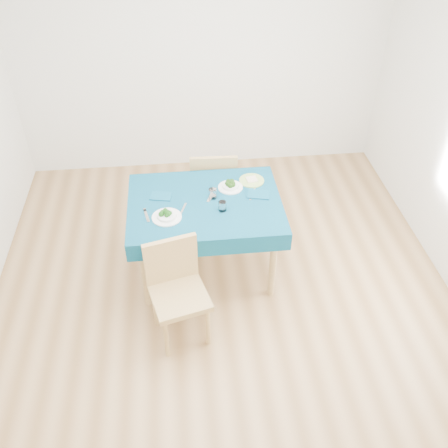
{
  "coord_description": "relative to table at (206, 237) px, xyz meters",
  "views": [
    {
      "loc": [
        -0.31,
        -2.91,
        3.25
      ],
      "look_at": [
        0.0,
        0.0,
        0.85
      ],
      "focal_mm": 40.0,
      "sensor_mm": 36.0,
      "label": 1
    }
  ],
  "objects": [
    {
      "name": "fork_near",
      "position": [
        -0.48,
        -0.13,
        0.38
      ],
      "size": [
        0.06,
        0.17,
        0.0
      ],
      "primitive_type": "cube",
      "rotation": [
        0.0,
        0.0,
        0.2
      ],
      "color": "silver",
      "rests_on": "table"
    },
    {
      "name": "bread_slice",
      "position": [
        0.44,
        0.27,
        0.4
      ],
      "size": [
        0.1,
        0.1,
        0.01
      ],
      "primitive_type": "cube",
      "rotation": [
        0.0,
        0.0,
        0.16
      ],
      "color": "beige",
      "rests_on": "side_plate"
    },
    {
      "name": "bowl_far",
      "position": [
        0.24,
        0.18,
        0.41
      ],
      "size": [
        0.21,
        0.21,
        0.07
      ],
      "primitive_type": null,
      "color": "white",
      "rests_on": "table"
    },
    {
      "name": "room_shell",
      "position": [
        0.12,
        -0.41,
        0.97
      ],
      "size": [
        4.02,
        4.52,
        2.73
      ],
      "color": "olive",
      "rests_on": "ground"
    },
    {
      "name": "napkin_near",
      "position": [
        -0.36,
        0.12,
        0.38
      ],
      "size": [
        0.2,
        0.16,
        0.01
      ],
      "primitive_type": "cube",
      "rotation": [
        0.0,
        0.0,
        -0.21
      ],
      "color": "navy",
      "rests_on": "table"
    },
    {
      "name": "napkin_far",
      "position": [
        0.46,
        0.06,
        0.38
      ],
      "size": [
        0.21,
        0.17,
        0.01
      ],
      "primitive_type": "cube",
      "rotation": [
        0.0,
        0.0,
        -0.26
      ],
      "color": "navy",
      "rests_on": "table"
    },
    {
      "name": "chair_far",
      "position": [
        0.13,
        0.75,
        0.17
      ],
      "size": [
        0.46,
        0.5,
        1.1
      ],
      "primitive_type": "cube",
      "rotation": [
        0.0,
        0.0,
        3.1
      ],
      "color": "#A9874F",
      "rests_on": "ground"
    },
    {
      "name": "knife_near",
      "position": [
        -0.2,
        -0.11,
        0.38
      ],
      "size": [
        0.1,
        0.23,
        0.0
      ],
      "primitive_type": "cube",
      "rotation": [
        0.0,
        0.0,
        -0.34
      ],
      "color": "silver",
      "rests_on": "table"
    },
    {
      "name": "side_plate",
      "position": [
        0.44,
        0.27,
        0.38
      ],
      "size": [
        0.22,
        0.22,
        0.01
      ],
      "primitive_type": "cylinder",
      "color": "#9DC15E",
      "rests_on": "table"
    },
    {
      "name": "knife_far",
      "position": [
        0.41,
        0.08,
        0.38
      ],
      "size": [
        0.09,
        0.18,
        0.0
      ],
      "primitive_type": "cube",
      "rotation": [
        0.0,
        0.0,
        -0.38
      ],
      "color": "silver",
      "rests_on": "table"
    },
    {
      "name": "fork_far",
      "position": [
        0.06,
        0.09,
        0.38
      ],
      "size": [
        0.1,
        0.19,
        0.0
      ],
      "primitive_type": "cube",
      "rotation": [
        0.0,
        0.0,
        -0.4
      ],
      "color": "silver",
      "rests_on": "table"
    },
    {
      "name": "bowl_near",
      "position": [
        -0.32,
        -0.17,
        0.42
      ],
      "size": [
        0.24,
        0.24,
        0.07
      ],
      "primitive_type": null,
      "color": "white",
      "rests_on": "table"
    },
    {
      "name": "tumbler_center",
      "position": [
        0.07,
        0.06,
        0.42
      ],
      "size": [
        0.07,
        0.07,
        0.09
      ],
      "primitive_type": "cylinder",
      "color": "white",
      "rests_on": "table"
    },
    {
      "name": "tumbler_side",
      "position": [
        0.14,
        -0.12,
        0.42
      ],
      "size": [
        0.07,
        0.07,
        0.09
      ],
      "primitive_type": "cylinder",
      "color": "white",
      "rests_on": "table"
    },
    {
      "name": "table",
      "position": [
        0.0,
        0.0,
        0.0
      ],
      "size": [
        1.27,
        0.97,
        0.76
      ],
      "primitive_type": "cube",
      "color": "navy",
      "rests_on": "ground"
    },
    {
      "name": "chair_near",
      "position": [
        -0.26,
        -0.73,
        0.14
      ],
      "size": [
        0.51,
        0.54,
        1.03
      ],
      "primitive_type": "cube",
      "rotation": [
        0.0,
        0.0,
        0.25
      ],
      "color": "#A9874F",
      "rests_on": "ground"
    }
  ]
}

